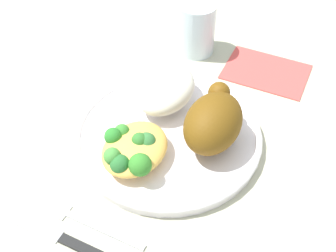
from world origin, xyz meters
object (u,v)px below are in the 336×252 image
object	(u,v)px
napkin	(266,71)
mac_cheese_with_broccoli	(133,149)
fork	(86,221)
roasted_chicken	(213,121)
knife	(61,237)
rice_pile	(166,89)
water_glass	(196,28)
plate	(168,135)

from	to	relation	value
napkin	mac_cheese_with_broccoli	bearing A→B (deg)	161.30
fork	roasted_chicken	bearing A→B (deg)	-25.79
mac_cheese_with_broccoli	knife	xyz separation A→B (m)	(-0.13, 0.02, -0.03)
rice_pile	knife	world-z (taller)	rice_pile
roasted_chicken	napkin	xyz separation A→B (m)	(0.20, -0.01, -0.05)
fork	napkin	distance (m)	0.39
water_glass	rice_pile	bearing A→B (deg)	-171.32
mac_cheese_with_broccoli	fork	size ratio (longest dim) A/B	0.71
rice_pile	fork	bearing A→B (deg)	-178.43
plate	mac_cheese_with_broccoli	bearing A→B (deg)	164.53
water_glass	plate	bearing A→B (deg)	-165.27
plate	mac_cheese_with_broccoli	size ratio (longest dim) A/B	2.64
plate	roasted_chicken	distance (m)	0.08
roasted_chicken	napkin	bearing A→B (deg)	-4.15
plate	knife	size ratio (longest dim) A/B	1.40
napkin	roasted_chicken	bearing A→B (deg)	175.85
rice_pile	knife	xyz separation A→B (m)	(-0.25, 0.01, -0.04)
rice_pile	mac_cheese_with_broccoli	distance (m)	0.12
water_glass	napkin	size ratio (longest dim) A/B	0.67
rice_pile	water_glass	size ratio (longest dim) A/B	1.20
plate	rice_pile	xyz separation A→B (m)	(0.05, 0.03, 0.03)
fork	knife	bearing A→B (deg)	155.77
plate	water_glass	xyz separation A→B (m)	(0.21, 0.06, 0.04)
rice_pile	plate	bearing A→B (deg)	-149.49
rice_pile	napkin	distance (m)	0.19
knife	water_glass	distance (m)	0.41
mac_cheese_with_broccoli	rice_pile	bearing A→B (deg)	6.82
roasted_chicken	knife	bearing A→B (deg)	154.44
napkin	knife	bearing A→B (deg)	164.28
roasted_chicken	napkin	distance (m)	0.21
plate	napkin	world-z (taller)	plate
knife	roasted_chicken	bearing A→B (deg)	-25.56
plate	knife	bearing A→B (deg)	168.64
rice_pile	roasted_chicken	bearing A→B (deg)	-113.99
mac_cheese_with_broccoli	fork	world-z (taller)	mac_cheese_with_broccoli
water_glass	napkin	bearing A→B (deg)	-90.78
plate	napkin	bearing A→B (deg)	-19.65
knife	plate	bearing A→B (deg)	-11.36
knife	napkin	distance (m)	0.43
mac_cheese_with_broccoli	fork	bearing A→B (deg)	175.55
plate	roasted_chicken	size ratio (longest dim) A/B	2.42
water_glass	fork	bearing A→B (deg)	-175.43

